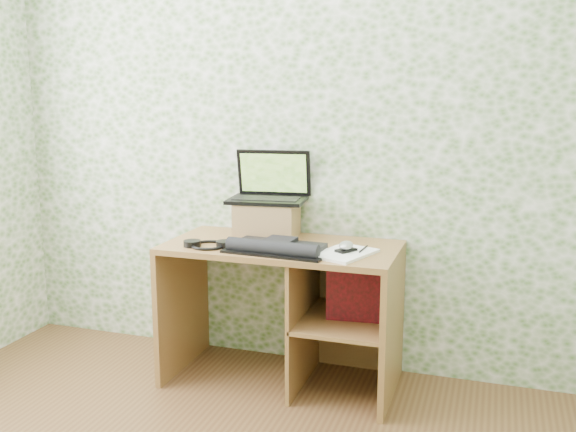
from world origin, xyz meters
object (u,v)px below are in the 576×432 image
(laptop, at_px, (270,189))
(notepad, at_px, (344,253))
(desk, at_px, (298,294))
(keyboard, at_px, (277,247))
(riser, at_px, (267,219))

(laptop, distance_m, notepad, 0.62)
(desk, relative_size, keyboard, 2.31)
(desk, height_order, keyboard, keyboard)
(laptop, height_order, keyboard, laptop)
(keyboard, xyz_separation_m, notepad, (0.33, 0.05, -0.02))
(keyboard, distance_m, notepad, 0.34)
(riser, height_order, notepad, riser)
(riser, height_order, keyboard, riser)
(desk, bearing_deg, keyboard, -105.89)
(desk, xyz_separation_m, notepad, (0.28, -0.13, 0.28))
(riser, relative_size, notepad, 1.03)
(desk, height_order, laptop, laptop)
(laptop, relative_size, keyboard, 0.84)
(keyboard, bearing_deg, notepad, 13.01)
(laptop, height_order, notepad, laptop)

